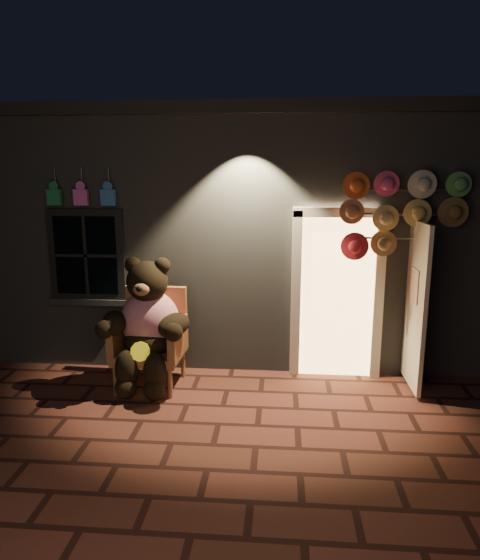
# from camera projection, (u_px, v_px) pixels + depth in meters

# --- Properties ---
(ground) EXTENTS (60.00, 60.00, 0.00)m
(ground) POSITION_uv_depth(u_px,v_px,m) (218.00, 424.00, 5.29)
(ground) COLOR brown
(ground) RESTS_ON ground
(shop_building) EXTENTS (7.30, 5.95, 3.51)m
(shop_building) POSITION_uv_depth(u_px,v_px,m) (246.00, 223.00, 8.80)
(shop_building) COLOR slate
(shop_building) RESTS_ON ground
(wicker_armchair) EXTENTS (0.86, 0.78, 1.20)m
(wicker_armchair) POSITION_uv_depth(u_px,v_px,m) (152.00, 337.00, 6.21)
(wicker_armchair) COLOR #B36E45
(wicker_armchair) RESTS_ON ground
(teddy_bear) EXTENTS (1.17, 0.92, 1.61)m
(teddy_bear) POSITION_uv_depth(u_px,v_px,m) (147.00, 324.00, 6.02)
(teddy_bear) COLOR red
(teddy_bear) RESTS_ON ground
(hat_rack) EXTENTS (1.48, 0.22, 2.62)m
(hat_rack) POSITION_uv_depth(u_px,v_px,m) (398.00, 212.00, 5.91)
(hat_rack) COLOR #59595E
(hat_rack) RESTS_ON ground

